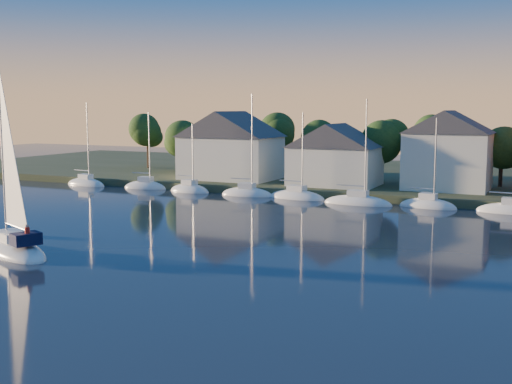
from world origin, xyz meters
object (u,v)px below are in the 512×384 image
Objects in this scene: clubhouse_east at (448,149)px; clubhouse_west at (231,144)px; clubhouse_centre at (335,154)px; hero_sailboat at (13,244)px.

clubhouse_west is at bearing -178.09° from clubhouse_east.
clubhouse_west is 30.02m from clubhouse_east.
clubhouse_west is at bearing 176.42° from clubhouse_centre.
clubhouse_centre is 1.10× the size of clubhouse_east.
hero_sailboat is at bearing -118.21° from clubhouse_east.
hero_sailboat is (-24.95, -46.51, -5.36)m from clubhouse_east.
clubhouse_west is 1.18× the size of clubhouse_centre.
clubhouse_east reaches higher than clubhouse_centre.
hero_sailboat reaches higher than clubhouse_centre.
clubhouse_east is (30.00, 1.00, 0.07)m from clubhouse_west.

